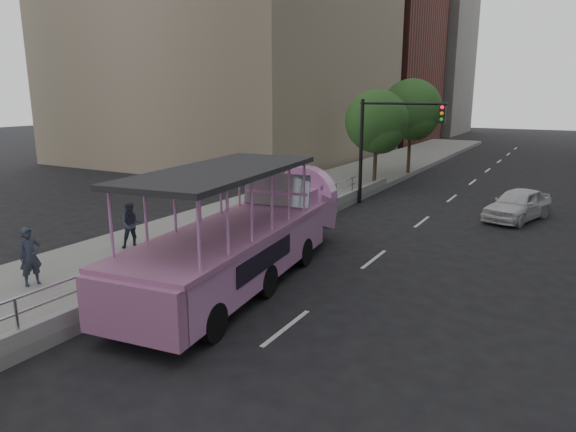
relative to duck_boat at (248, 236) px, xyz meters
name	(u,v)px	position (x,y,z in m)	size (l,w,h in m)	color
ground	(290,293)	(1.72, -0.50, -1.30)	(160.00, 160.00, 0.00)	black
sidewalk	(287,203)	(-4.03, 9.50, -1.15)	(5.50, 80.00, 0.30)	gray
kerb_wall	(239,243)	(-1.40, 1.50, -0.82)	(0.24, 30.00, 0.36)	#A5A5A0
guardrail	(239,224)	(-1.40, 1.50, -0.16)	(0.07, 22.00, 0.71)	silver
duck_boat	(248,236)	(0.00, 0.00, 0.00)	(3.75, 10.79, 3.51)	black
car	(518,204)	(6.27, 11.93, -0.60)	(1.66, 4.11, 1.40)	silver
pedestrian_near	(30,256)	(-4.38, -4.13, -0.19)	(0.60, 0.39, 1.63)	#2B323F
pedestrian_mid	(132,225)	(-4.61, -0.21, -0.20)	(0.78, 0.61, 1.60)	#2B323F
parking_sign	(300,188)	(-0.99, 5.11, 0.55)	(0.12, 0.67, 2.98)	black
traffic_signal	(385,135)	(0.01, 12.00, 2.20)	(4.20, 0.32, 5.20)	black
street_tree_near	(378,124)	(-1.59, 15.43, 2.52)	(3.52, 3.52, 5.72)	#392619
street_tree_far	(412,112)	(-1.39, 21.43, 3.00)	(3.97, 3.97, 6.45)	#392619
midrise_brick	(355,29)	(-16.28, 47.50, 11.70)	(18.00, 16.00, 26.00)	brown
midrise_stone_b	(409,62)	(-14.28, 63.50, 8.70)	(16.00, 14.00, 20.00)	slate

